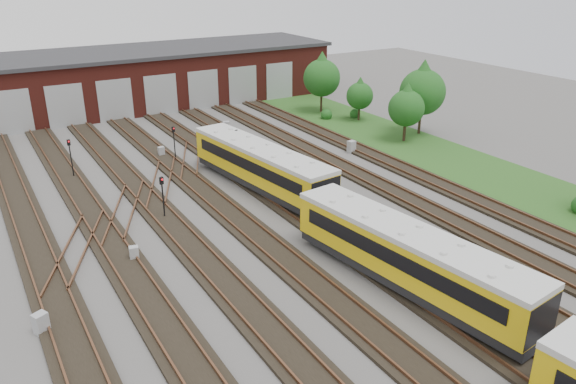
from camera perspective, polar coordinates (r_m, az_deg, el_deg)
ground at (r=34.13m, az=1.53°, el=-5.28°), size 120.00×120.00×0.00m
track_network at (r=34.45m, az=0.77°, el=-4.80°), size 30.40×70.00×0.33m
maintenance_shed at (r=68.60m, az=-16.91°, el=10.89°), size 51.00×12.50×6.35m
grass_verge at (r=52.46m, az=13.37°, el=4.26°), size 8.00×55.00×0.05m
metro_train at (r=29.55m, az=12.15°, el=-6.43°), size 4.38×46.74×3.00m
signal_mast_0 at (r=37.50m, az=-12.63°, el=-0.01°), size 0.28×0.26×2.94m
signal_mast_1 at (r=46.77m, az=-21.24°, el=3.65°), size 0.24×0.23×3.15m
signal_mast_2 at (r=45.50m, az=-5.22°, el=4.80°), size 0.29×0.28×3.37m
signal_mast_3 at (r=48.48m, az=-11.50°, el=5.27°), size 0.25×0.23×3.00m
relay_cabinet_0 at (r=28.73m, az=-23.81°, el=-12.10°), size 0.77×0.72×1.02m
relay_cabinet_1 at (r=50.31m, az=-12.74°, el=4.02°), size 0.52×0.43×0.86m
relay_cabinet_2 at (r=33.35m, az=-15.37°, el=-6.03°), size 0.59×0.52×0.86m
relay_cabinet_3 at (r=56.84m, az=-6.28°, el=6.65°), size 0.74×0.68×1.00m
relay_cabinet_4 at (r=50.33m, az=6.46°, el=4.59°), size 0.71×0.61×1.08m
tree_0 at (r=63.20m, az=3.46°, el=11.94°), size 4.08×4.08×6.77m
tree_1 at (r=60.30m, az=7.31°, el=9.98°), size 2.83×2.83×4.69m
tree_2 at (r=56.11m, az=13.54°, el=10.37°), size 4.41×4.41×7.31m
tree_3 at (r=53.61m, az=11.97°, el=8.75°), size 3.38×3.38×5.59m
bush_1 at (r=61.15m, az=3.94°, el=7.99°), size 1.24×1.24×1.24m
bush_2 at (r=61.99m, az=6.83°, el=8.03°), size 1.14×1.14×1.14m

